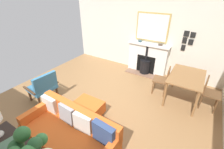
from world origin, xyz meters
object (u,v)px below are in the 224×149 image
object	(u,v)px
book_stack	(10,144)
dining_chair_by_back_wall	(209,91)
mantel_bowl_far	(160,45)
ottoman	(88,108)
sofa	(71,133)
mantel_bowl_near	(140,41)
armchair_accent	(43,86)
dining_chair_near_fireplace	(164,79)
fireplace	(147,60)
dining_table	(186,79)

from	to	relation	value
book_stack	dining_chair_by_back_wall	bearing A→B (deg)	145.71
mantel_bowl_far	ottoman	world-z (taller)	mantel_bowl_far
mantel_bowl_far	dining_chair_by_back_wall	world-z (taller)	mantel_bowl_far
sofa	dining_chair_by_back_wall	size ratio (longest dim) A/B	2.26
mantel_bowl_near	armchair_accent	distance (m)	3.32
mantel_bowl_far	dining_chair_by_back_wall	size ratio (longest dim) A/B	0.18
mantel_bowl_near	dining_chair_near_fireplace	world-z (taller)	mantel_bowl_near
fireplace	mantel_bowl_far	world-z (taller)	mantel_bowl_far
armchair_accent	mantel_bowl_near	bearing A→B (deg)	155.84
dining_table	mantel_bowl_far	bearing A→B (deg)	-134.85
sofa	dining_table	size ratio (longest dim) A/B	1.57
ottoman	dining_chair_by_back_wall	xyz separation A→B (m)	(-1.81, 2.28, 0.26)
sofa	dining_chair_by_back_wall	bearing A→B (deg)	141.87
ottoman	dining_chair_near_fireplace	distance (m)	2.19
fireplace	ottoman	world-z (taller)	fireplace
mantel_bowl_far	dining_chair_by_back_wall	bearing A→B (deg)	57.02
book_stack	dining_chair_near_fireplace	world-z (taller)	dining_chair_near_fireplace
sofa	mantel_bowl_near	bearing A→B (deg)	-176.34
mantel_bowl_far	sofa	bearing A→B (deg)	-7.41
fireplace	sofa	distance (m)	3.56
dining_chair_by_back_wall	dining_table	bearing A→B (deg)	-89.40
mantel_bowl_near	ottoman	world-z (taller)	mantel_bowl_near
sofa	dining_chair_by_back_wall	distance (m)	3.28
mantel_bowl_near	armchair_accent	world-z (taller)	mantel_bowl_near
dining_table	dining_chair_near_fireplace	xyz separation A→B (m)	(-0.01, -0.54, -0.17)
armchair_accent	dining_chair_near_fireplace	distance (m)	3.20
fireplace	book_stack	bearing A→B (deg)	-4.91
mantel_bowl_near	ottoman	bearing A→B (deg)	-0.43
ottoman	sofa	bearing A→B (deg)	18.11
mantel_bowl_near	dining_chair_by_back_wall	xyz separation A→B (m)	(1.01, 2.26, -0.59)
dining_chair_near_fireplace	sofa	bearing A→B (deg)	-20.25
sofa	armchair_accent	distance (m)	1.69
ottoman	armchair_accent	size ratio (longest dim) A/B	0.78
book_stack	dining_table	size ratio (longest dim) A/B	0.26
fireplace	mantel_bowl_near	bearing A→B (deg)	-96.17
sofa	dining_table	distance (m)	2.99
mantel_bowl_far	mantel_bowl_near	bearing A→B (deg)	-90.00
mantel_bowl_near	sofa	xyz separation A→B (m)	(3.59, 0.23, -0.73)
fireplace	mantel_bowl_far	xyz separation A→B (m)	(-0.04, 0.37, 0.60)
dining_table	ottoman	bearing A→B (deg)	-43.94
dining_chair_by_back_wall	armchair_accent	bearing A→B (deg)	-61.32
dining_chair_near_fireplace	dining_chair_by_back_wall	xyz separation A→B (m)	(0.00, 1.07, 0.00)
dining_table	fireplace	bearing A→B (deg)	-125.20
armchair_accent	dining_chair_by_back_wall	distance (m)	4.09
mantel_bowl_far	ottoman	distance (m)	3.03
sofa	dining_table	xyz separation A→B (m)	(-2.58, 1.49, 0.30)
fireplace	mantel_bowl_far	distance (m)	0.70
mantel_bowl_near	dining_chair_near_fireplace	size ratio (longest dim) A/B	0.16
mantel_bowl_far	sofa	world-z (taller)	mantel_bowl_far
mantel_bowl_far	book_stack	bearing A→B (deg)	-9.62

